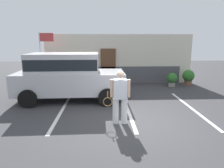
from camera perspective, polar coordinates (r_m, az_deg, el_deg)
ground_plane at (r=6.63m, az=6.28°, el=-11.06°), size 40.00×40.00×0.00m
parking_stripe_0 at (r=8.11m, az=-13.58°, el=-6.93°), size 0.12×4.40×0.01m
parking_stripe_1 at (r=8.01m, az=4.33°, el=-6.85°), size 0.12×4.40×0.01m
parking_stripe_2 at (r=8.66m, az=21.02°, el=-6.18°), size 0.12×4.40×0.01m
house_frontage at (r=12.61m, az=1.90°, el=6.52°), size 8.80×0.40×2.94m
parked_suv at (r=9.10m, az=-12.09°, el=2.63°), size 4.63×2.23×2.05m
tennis_player_man at (r=6.40m, az=2.20°, el=-3.59°), size 0.88×0.28×1.68m
potted_plant_by_porch at (r=12.18m, az=16.26°, el=1.35°), size 0.59×0.59×0.78m
potted_plant_secondary at (r=12.83m, az=20.37°, el=1.91°), size 0.69×0.69×0.90m
flag_pole at (r=12.14m, az=-18.43°, el=9.10°), size 0.80×0.05×3.02m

